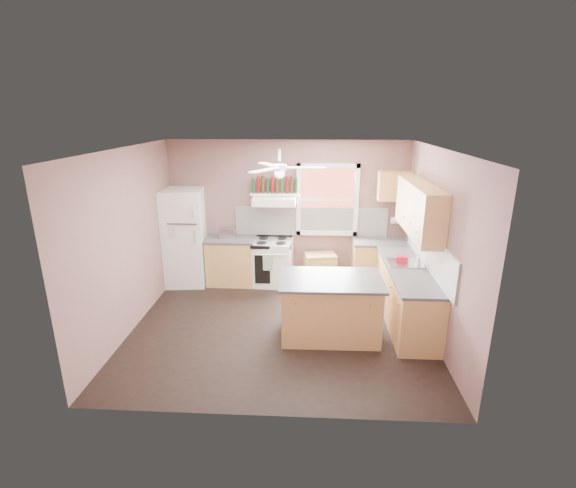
# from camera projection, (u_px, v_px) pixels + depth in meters

# --- Properties ---
(floor) EXTENTS (4.50, 4.50, 0.00)m
(floor) POSITION_uv_depth(u_px,v_px,m) (281.00, 326.00, 6.47)
(floor) COLOR black
(floor) RESTS_ON ground
(ceiling) EXTENTS (4.50, 4.50, 0.00)m
(ceiling) POSITION_uv_depth(u_px,v_px,m) (279.00, 149.00, 5.65)
(ceiling) COLOR white
(ceiling) RESTS_ON ground
(wall_back) EXTENTS (4.50, 0.05, 2.70)m
(wall_back) POSITION_uv_depth(u_px,v_px,m) (288.00, 212.00, 7.99)
(wall_back) COLOR brown
(wall_back) RESTS_ON ground
(wall_right) EXTENTS (0.05, 4.00, 2.70)m
(wall_right) POSITION_uv_depth(u_px,v_px,m) (439.00, 246.00, 5.94)
(wall_right) COLOR brown
(wall_right) RESTS_ON ground
(wall_left) EXTENTS (0.05, 4.00, 2.70)m
(wall_left) POSITION_uv_depth(u_px,v_px,m) (127.00, 241.00, 6.18)
(wall_left) COLOR brown
(wall_left) RESTS_ON ground
(backsplash_back) EXTENTS (2.90, 0.03, 0.55)m
(backsplash_back) POSITION_uv_depth(u_px,v_px,m) (311.00, 221.00, 7.98)
(backsplash_back) COLOR white
(backsplash_back) RESTS_ON wall_back
(backsplash_right) EXTENTS (0.03, 2.60, 0.55)m
(backsplash_right) POSITION_uv_depth(u_px,v_px,m) (429.00, 251.00, 6.28)
(backsplash_right) COLOR white
(backsplash_right) RESTS_ON wall_right
(window_view) EXTENTS (1.00, 0.02, 1.20)m
(window_view) POSITION_uv_depth(u_px,v_px,m) (327.00, 200.00, 7.83)
(window_view) COLOR brown
(window_view) RESTS_ON wall_back
(window_frame) EXTENTS (1.16, 0.07, 1.36)m
(window_frame) POSITION_uv_depth(u_px,v_px,m) (327.00, 200.00, 7.81)
(window_frame) COLOR white
(window_frame) RESTS_ON wall_back
(refrigerator) EXTENTS (0.85, 0.83, 1.83)m
(refrigerator) POSITION_uv_depth(u_px,v_px,m) (184.00, 237.00, 7.87)
(refrigerator) COLOR white
(refrigerator) RESTS_ON floor
(base_cabinet_left) EXTENTS (0.90, 0.60, 0.86)m
(base_cabinet_left) POSITION_uv_depth(u_px,v_px,m) (232.00, 262.00, 8.01)
(base_cabinet_left) COLOR tan
(base_cabinet_left) RESTS_ON floor
(counter_left) EXTENTS (0.92, 0.62, 0.04)m
(counter_left) POSITION_uv_depth(u_px,v_px,m) (231.00, 239.00, 7.88)
(counter_left) COLOR #414144
(counter_left) RESTS_ON base_cabinet_left
(toaster) EXTENTS (0.29, 0.18, 0.18)m
(toaster) POSITION_uv_depth(u_px,v_px,m) (228.00, 234.00, 7.85)
(toaster) COLOR silver
(toaster) RESTS_ON counter_left
(stove) EXTENTS (0.79, 0.69, 0.86)m
(stove) POSITION_uv_depth(u_px,v_px,m) (272.00, 262.00, 7.97)
(stove) COLOR white
(stove) RESTS_ON floor
(range_hood) EXTENTS (0.78, 0.50, 0.14)m
(range_hood) POSITION_uv_depth(u_px,v_px,m) (274.00, 201.00, 7.66)
(range_hood) COLOR white
(range_hood) RESTS_ON wall_back
(bottle_shelf) EXTENTS (0.90, 0.26, 0.03)m
(bottle_shelf) POSITION_uv_depth(u_px,v_px,m) (275.00, 194.00, 7.74)
(bottle_shelf) COLOR white
(bottle_shelf) RESTS_ON range_hood
(cart) EXTENTS (0.64, 0.48, 0.58)m
(cart) POSITION_uv_depth(u_px,v_px,m) (320.00, 269.00, 8.00)
(cart) COLOR tan
(cart) RESTS_ON floor
(base_cabinet_corner) EXTENTS (1.00, 0.60, 0.86)m
(base_cabinet_corner) POSITION_uv_depth(u_px,v_px,m) (379.00, 264.00, 7.87)
(base_cabinet_corner) COLOR tan
(base_cabinet_corner) RESTS_ON floor
(base_cabinet_right) EXTENTS (0.60, 2.20, 0.86)m
(base_cabinet_right) POSITION_uv_depth(u_px,v_px,m) (406.00, 296.00, 6.52)
(base_cabinet_right) COLOR tan
(base_cabinet_right) RESTS_ON floor
(counter_corner) EXTENTS (1.02, 0.62, 0.04)m
(counter_corner) POSITION_uv_depth(u_px,v_px,m) (381.00, 242.00, 7.73)
(counter_corner) COLOR #414144
(counter_corner) RESTS_ON base_cabinet_corner
(counter_right) EXTENTS (0.62, 2.22, 0.04)m
(counter_right) POSITION_uv_depth(u_px,v_px,m) (408.00, 269.00, 6.39)
(counter_right) COLOR #414144
(counter_right) RESTS_ON base_cabinet_right
(sink) EXTENTS (0.55, 0.45, 0.03)m
(sink) POSITION_uv_depth(u_px,v_px,m) (405.00, 264.00, 6.57)
(sink) COLOR silver
(sink) RESTS_ON counter_right
(faucet) EXTENTS (0.03, 0.03, 0.14)m
(faucet) POSITION_uv_depth(u_px,v_px,m) (416.00, 259.00, 6.54)
(faucet) COLOR silver
(faucet) RESTS_ON sink
(upper_cabinet_right) EXTENTS (0.33, 1.80, 0.76)m
(upper_cabinet_right) POSITION_uv_depth(u_px,v_px,m) (419.00, 209.00, 6.30)
(upper_cabinet_right) COLOR tan
(upper_cabinet_right) RESTS_ON wall_right
(upper_cabinet_corner) EXTENTS (0.60, 0.33, 0.52)m
(upper_cabinet_corner) POSITION_uv_depth(u_px,v_px,m) (395.00, 186.00, 7.53)
(upper_cabinet_corner) COLOR tan
(upper_cabinet_corner) RESTS_ON wall_back
(paper_towel) EXTENTS (0.26, 0.12, 0.12)m
(paper_towel) POSITION_uv_depth(u_px,v_px,m) (398.00, 220.00, 7.75)
(paper_towel) COLOR white
(paper_towel) RESTS_ON wall_back
(island) EXTENTS (1.40, 0.90, 0.86)m
(island) POSITION_uv_depth(u_px,v_px,m) (330.00, 308.00, 6.11)
(island) COLOR tan
(island) RESTS_ON floor
(island_top) EXTENTS (1.48, 0.98, 0.04)m
(island_top) POSITION_uv_depth(u_px,v_px,m) (331.00, 280.00, 5.97)
(island_top) COLOR #414144
(island_top) RESTS_ON island
(ceiling_fan_hub) EXTENTS (0.20, 0.20, 0.08)m
(ceiling_fan_hub) POSITION_uv_depth(u_px,v_px,m) (280.00, 167.00, 5.73)
(ceiling_fan_hub) COLOR white
(ceiling_fan_hub) RESTS_ON ceiling
(soap_bottle) EXTENTS (0.10, 0.10, 0.22)m
(soap_bottle) POSITION_uv_depth(u_px,v_px,m) (419.00, 261.00, 6.36)
(soap_bottle) COLOR silver
(soap_bottle) RESTS_ON counter_right
(red_caddy) EXTENTS (0.20, 0.15, 0.10)m
(red_caddy) POSITION_uv_depth(u_px,v_px,m) (402.00, 259.00, 6.61)
(red_caddy) COLOR red
(red_caddy) RESTS_ON counter_right
(wine_bottles) EXTENTS (0.86, 0.06, 0.31)m
(wine_bottles) POSITION_uv_depth(u_px,v_px,m) (275.00, 186.00, 7.69)
(wine_bottles) COLOR #143819
(wine_bottles) RESTS_ON bottle_shelf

